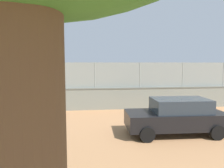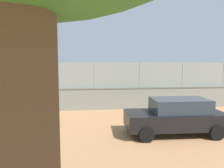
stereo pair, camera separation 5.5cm
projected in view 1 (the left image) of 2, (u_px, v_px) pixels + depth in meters
name	position (u px, v px, depth m)	size (l,w,h in m)	color
ground_plane	(121.00, 88.00, 26.09)	(260.00, 260.00, 0.00)	tan
perimeter_wall	(118.00, 98.00, 14.21)	(22.13, 0.57, 1.49)	gray
fence_panel_on_wall	(118.00, 75.00, 14.05)	(21.75, 0.20, 1.71)	gray
player_near_wall_returning	(73.00, 91.00, 15.80)	(1.11, 0.84, 1.68)	#B2B2B2
player_at_service_line	(98.00, 86.00, 19.09)	(1.14, 0.82, 1.72)	#591919
player_crossing_court	(142.00, 82.00, 25.06)	(0.92, 0.98, 1.60)	#B2B2B2
sports_ball	(77.00, 95.00, 14.03)	(0.11, 0.11, 0.11)	orange
parked_car_black	(176.00, 116.00, 9.11)	(4.34, 1.99, 1.59)	black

